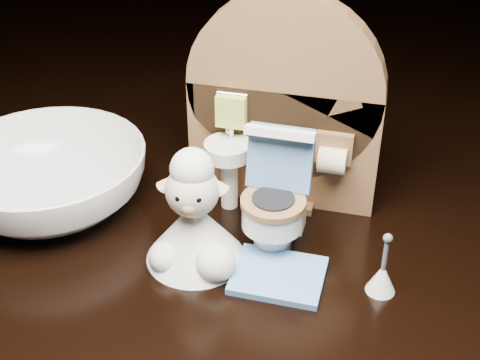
{
  "coord_description": "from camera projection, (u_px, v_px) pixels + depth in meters",
  "views": [
    {
      "loc": [
        0.07,
        -0.32,
        0.27
      ],
      "look_at": [
        -0.02,
        0.01,
        0.05
      ],
      "focal_mm": 50.0,
      "sensor_mm": 36.0,
      "label": 1
    }
  ],
  "objects": [
    {
      "name": "plush_lamb",
      "position": [
        194.0,
        224.0,
        0.41
      ],
      "size": [
        0.06,
        0.06,
        0.08
      ],
      "rotation": [
        0.0,
        0.0,
        0.15
      ],
      "color": "silver",
      "rests_on": "ground"
    },
    {
      "name": "bath_mat",
      "position": [
        278.0,
        275.0,
        0.41
      ],
      "size": [
        0.06,
        0.05,
        0.0
      ],
      "primitive_type": "cube",
      "rotation": [
        0.0,
        0.0,
        -0.01
      ],
      "color": "#5384B7",
      "rests_on": "ground"
    },
    {
      "name": "backdrop_panel",
      "position": [
        282.0,
        116.0,
        0.44
      ],
      "size": [
        0.13,
        0.05,
        0.15
      ],
      "color": "brown",
      "rests_on": "ground"
    },
    {
      "name": "toy_toilet",
      "position": [
        277.0,
        201.0,
        0.42
      ],
      "size": [
        0.04,
        0.05,
        0.08
      ],
      "rotation": [
        0.0,
        0.0,
        -0.01
      ],
      "color": "white",
      "rests_on": "ground"
    },
    {
      "name": "toilet_brush",
      "position": [
        382.0,
        276.0,
        0.39
      ],
      "size": [
        0.02,
        0.02,
        0.04
      ],
      "color": "white",
      "rests_on": "ground"
    },
    {
      "name": "ceramic_bowl",
      "position": [
        49.0,
        179.0,
        0.46
      ],
      "size": [
        0.16,
        0.16,
        0.04
      ],
      "primitive_type": "imported",
      "rotation": [
        0.0,
        0.0,
        0.24
      ],
      "color": "white",
      "rests_on": "ground"
    }
  ]
}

